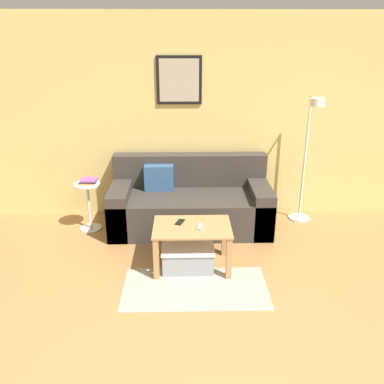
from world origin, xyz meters
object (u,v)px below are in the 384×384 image
coffee_table (192,235)px  floor_lamp (309,151)px  cell_phone (180,222)px  couch (190,204)px  side_table (89,202)px  book_stack (88,181)px  storage_bin (188,256)px  remote_control (200,227)px

coffee_table → floor_lamp: floor_lamp is taller
cell_phone → floor_lamp: bearing=52.1°
cell_phone → couch: bearing=103.3°
couch → side_table: couch is taller
floor_lamp → cell_phone: 1.89m
couch → cell_phone: size_ratio=13.90×
side_table → book_stack: size_ratio=2.78×
storage_bin → floor_lamp: bearing=35.6°
couch → floor_lamp: (1.45, 0.07, 0.65)m
couch → side_table: (-1.25, -0.06, 0.06)m
couch → floor_lamp: size_ratio=1.21×
floor_lamp → remote_control: floor_lamp is taller
floor_lamp → book_stack: 2.70m
remote_control → storage_bin: bearing=-174.7°
couch → side_table: bearing=-177.2°
storage_bin → remote_control: remote_control is taller
coffee_table → cell_phone: bearing=144.2°
coffee_table → storage_bin: (-0.04, -0.02, -0.24)m
storage_bin → side_table: (-1.21, 0.92, 0.23)m
book_stack → remote_control: (1.31, -0.95, -0.16)m
couch → coffee_table: size_ratio=2.46×
floor_lamp → side_table: size_ratio=2.66×
side_table → storage_bin: bearing=-37.4°
floor_lamp → cell_phone: bearing=-148.8°
floor_lamp → remote_control: (-1.36, -1.07, -0.48)m
floor_lamp → book_stack: size_ratio=7.40×
couch → book_stack: bearing=-177.7°
storage_bin → book_stack: bearing=141.8°
storage_bin → book_stack: book_stack is taller
book_stack → couch: bearing=2.3°
couch → coffee_table: (0.01, -0.96, 0.06)m
remote_control → coffee_table: bearing=166.3°
couch → floor_lamp: bearing=3.0°
couch → floor_lamp: 1.59m
coffee_table → cell_phone: 0.19m
floor_lamp → side_table: floor_lamp is taller
floor_lamp → couch: bearing=-177.0°
cell_phone → coffee_table: bearing=-14.9°
storage_bin → cell_phone: 0.37m
storage_bin → book_stack: (-1.19, 0.94, 0.50)m
couch → storage_bin: (-0.03, -0.99, -0.17)m
side_table → cell_phone: side_table is taller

